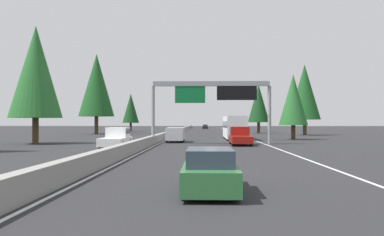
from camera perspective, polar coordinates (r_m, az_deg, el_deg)
The scene contains 17 objects.
ground_plane at distance 64.59m, azimuth -2.85°, elevation -2.63°, with size 320.00×320.00×0.00m, color #262628.
median_barrier at distance 84.54m, azimuth -1.99°, elevation -1.83°, with size 180.00×0.56×0.90m, color gray.
shoulder_stripe_right at distance 74.66m, azimuth 6.62°, elevation -2.34°, with size 160.00×0.16×0.01m, color silver.
shoulder_stripe_median at distance 74.54m, azimuth -2.05°, elevation -2.35°, with size 160.00×0.16×0.01m, color silver.
sign_gantry_overhead at distance 42.66m, azimuth 2.95°, elevation 3.40°, with size 0.50×12.68×6.65m.
sedan_mid_left at distance 13.64m, azimuth 2.55°, elevation -7.62°, with size 4.40×1.80×1.47m.
pickup_distant_b at distance 41.36m, azimuth 6.81°, elevation -2.54°, with size 5.60×2.00×1.86m.
minivan_far_center at distance 47.02m, azimuth -2.35°, elevation -2.26°, with size 5.00×1.95×1.69m.
sedan_mid_center at distance 131.24m, azimuth 1.89°, elevation -1.27°, with size 4.40×1.80×1.47m.
bus_near_center at distance 54.85m, azimuth 5.99°, elevation -1.21°, with size 11.50×2.55×3.10m.
oncoming_near at distance 36.91m, azimuth -10.64°, elevation -2.78°, with size 5.60×2.00×1.86m.
conifer_right_near at distance 55.33m, azimuth 14.15°, elevation 2.50°, with size 3.83×3.83×8.70m.
conifer_right_mid at distance 74.32m, azimuth 15.68°, elevation 3.56°, with size 5.54×5.54×12.59m.
conifer_right_far at distance 85.34m, azimuth 9.41°, elevation 2.06°, with size 4.51×4.51×10.25m.
conifer_left_near at distance 46.73m, azimuth -21.28°, elevation 6.12°, with size 5.61×5.61×12.75m.
conifer_left_mid at distance 80.32m, azimuth -13.38°, elevation 4.55°, with size 6.85×6.85×15.57m.
conifer_left_far at distance 102.63m, azimuth -8.68°, elevation 1.37°, with size 4.18×4.18×9.49m.
Camera 1 is at (-4.35, -5.07, 2.37)m, focal length 37.63 mm.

